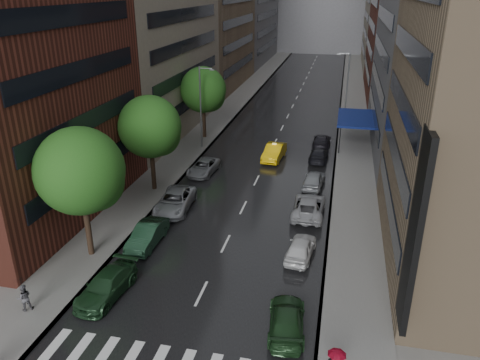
% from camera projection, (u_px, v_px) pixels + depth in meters
% --- Properties ---
extents(ground, '(220.00, 220.00, 0.00)m').
position_uv_depth(ground, '(179.00, 339.00, 24.50)').
color(ground, gray).
rests_on(ground, ground).
extents(road, '(14.00, 140.00, 0.01)m').
position_uv_depth(road, '(291.00, 109.00, 69.52)').
color(road, black).
rests_on(road, ground).
extents(sidewalk_left, '(4.00, 140.00, 0.15)m').
position_uv_depth(sidewalk_left, '(232.00, 106.00, 71.28)').
color(sidewalk_left, gray).
rests_on(sidewalk_left, ground).
extents(sidewalk_right, '(4.00, 140.00, 0.15)m').
position_uv_depth(sidewalk_right, '(353.00, 112.00, 67.69)').
color(sidewalk_right, gray).
rests_on(sidewalk_right, ground).
extents(buildings_right, '(8.05, 109.10, 36.00)m').
position_uv_depth(buildings_right, '(406.00, 1.00, 66.75)').
color(buildings_right, '#937A5B').
rests_on(buildings_right, ground).
extents(tree_near, '(5.69, 5.69, 9.08)m').
position_uv_depth(tree_near, '(80.00, 171.00, 29.69)').
color(tree_near, '#382619').
rests_on(tree_near, ground).
extents(tree_mid, '(5.41, 5.41, 8.62)m').
position_uv_depth(tree_mid, '(150.00, 127.00, 40.01)').
color(tree_mid, '#382619').
rests_on(tree_mid, ground).
extents(tree_far, '(5.35, 5.35, 8.53)m').
position_uv_depth(tree_far, '(203.00, 90.00, 54.36)').
color(tree_far, '#382619').
rests_on(tree_far, ground).
extents(taxi, '(2.14, 5.06, 1.62)m').
position_uv_depth(taxi, '(274.00, 152.00, 49.37)').
color(taxi, yellow).
rests_on(taxi, ground).
extents(parked_cars_left, '(2.90, 25.06, 1.54)m').
position_uv_depth(parked_cars_left, '(167.00, 212.00, 36.60)').
color(parked_cars_left, '#1A3A1F').
rests_on(parked_cars_left, ground).
extents(parked_cars_right, '(2.51, 36.48, 1.48)m').
position_uv_depth(parked_cars_right, '(311.00, 194.00, 39.76)').
color(parked_cars_right, '#1A3B1C').
rests_on(parked_cars_right, ground).
extents(ped_black_umbrella, '(1.00, 0.98, 2.09)m').
position_uv_depth(ped_black_umbrella, '(23.00, 291.00, 26.02)').
color(ped_black_umbrella, '#504F55').
rests_on(ped_black_umbrella, sidewalk_left).
extents(street_lamp_left, '(1.74, 0.22, 9.00)m').
position_uv_depth(street_lamp_left, '(201.00, 106.00, 51.16)').
color(street_lamp_left, gray).
rests_on(street_lamp_left, sidewalk_left).
extents(street_lamp_right, '(1.74, 0.22, 9.00)m').
position_uv_depth(street_lamp_right, '(347.00, 85.00, 61.59)').
color(street_lamp_right, gray).
rests_on(street_lamp_right, sidewalk_right).
extents(awning, '(4.00, 8.00, 3.12)m').
position_uv_depth(awning, '(356.00, 118.00, 53.01)').
color(awning, navy).
rests_on(awning, sidewalk_right).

